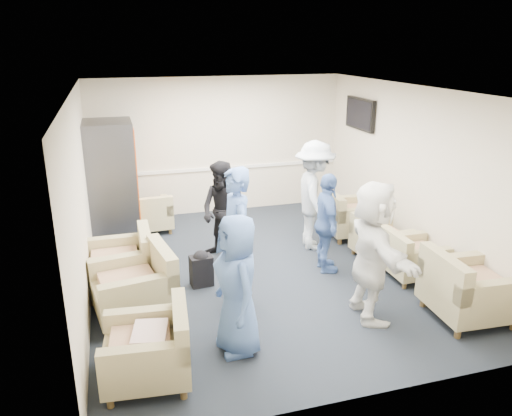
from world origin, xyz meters
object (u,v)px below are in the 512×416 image
object	(u,v)px
person_back_right	(314,196)
person_front_left	(237,285)
vending_machine	(112,180)
person_back_left	(223,212)
armchair_left_near	(152,351)
armchair_right_far	(348,217)
person_mid_right	(327,223)
armchair_right_midnear	(410,258)
person_front_right	(373,251)
armchair_right_near	(465,291)
person_mid_left	(235,238)
armchair_right_midfar	(379,241)
armchair_corner	(150,215)
armchair_left_far	(124,265)
armchair_left_mid	(139,288)

from	to	relation	value
person_back_right	person_front_left	bearing A→B (deg)	152.11
vending_machine	person_back_left	distance (m)	2.25
armchair_left_near	armchair_right_far	xyz separation A→B (m)	(3.73, 3.11, -0.00)
vending_machine	person_mid_right	distance (m)	3.85
armchair_right_midnear	person_front_right	bearing A→B (deg)	127.37
armchair_right_far	person_back_left	xyz separation A→B (m)	(-2.35, -0.36, 0.45)
person_mid_right	person_front_right	distance (m)	1.40
armchair_right_midnear	armchair_right_far	size ratio (longest dim) A/B	0.86
armchair_right_near	person_mid_right	distance (m)	2.12
armchair_left_near	person_mid_left	world-z (taller)	person_mid_left
armchair_right_midfar	armchair_corner	distance (m)	4.09
person_back_left	person_front_right	xyz separation A→B (m)	(1.36, -2.24, 0.10)
armchair_left_near	armchair_right_near	world-z (taller)	armchair_right_near
armchair_left_far	armchair_right_midfar	world-z (taller)	armchair_left_far
armchair_left_far	armchair_right_midnear	size ratio (longest dim) A/B	1.16
armchair_right_near	person_back_right	size ratio (longest dim) A/B	0.55
armchair_left_far	person_mid_right	xyz separation A→B (m)	(2.95, -0.25, 0.40)
person_mid_left	person_front_right	xyz separation A→B (m)	(1.53, -0.81, -0.04)
person_back_left	armchair_left_far	bearing A→B (deg)	-109.11
vending_machine	person_back_left	xyz separation A→B (m)	(1.63, -1.53, -0.23)
armchair_left_far	armchair_corner	bearing A→B (deg)	166.09
armchair_right_near	vending_machine	distance (m)	5.88
armchair_left_mid	person_front_right	size ratio (longest dim) A/B	0.61
armchair_right_midnear	person_mid_left	xyz separation A→B (m)	(-2.64, -0.01, 0.62)
person_front_right	armchair_right_midfar	bearing A→B (deg)	-25.21
armchair_right_midnear	armchair_right_midfar	distance (m)	0.71
armchair_right_midfar	person_front_left	distance (m)	3.32
person_front_right	vending_machine	bearing A→B (deg)	46.40
armchair_corner	person_back_right	world-z (taller)	person_back_right
armchair_left_mid	person_back_left	bearing A→B (deg)	125.09
armchair_right_far	person_mid_left	distance (m)	3.15
armchair_right_near	person_mid_right	world-z (taller)	person_mid_right
person_mid_left	person_front_right	bearing A→B (deg)	58.15
armchair_right_near	armchair_right_midnear	world-z (taller)	armchair_right_near
person_back_left	armchair_left_mid	bearing A→B (deg)	-85.62
armchair_left_mid	person_mid_left	size ratio (longest dim) A/B	0.58
armchair_left_far	armchair_right_near	distance (m)	4.52
armchair_right_far	person_front_left	xyz separation A→B (m)	(-2.76, -2.83, 0.46)
armchair_right_near	person_front_right	size ratio (longest dim) A/B	0.56
person_front_left	person_front_right	bearing A→B (deg)	92.19
armchair_corner	vending_machine	xyz separation A→B (m)	(-0.61, -0.05, 0.73)
armchair_right_midnear	person_back_left	distance (m)	2.90
armchair_left_mid	person_front_right	distance (m)	2.95
armchair_right_far	armchair_corner	distance (m)	3.59
armchair_right_near	armchair_right_far	distance (m)	2.99
armchair_left_far	armchair_right_near	size ratio (longest dim) A/B	0.91
armchair_right_midnear	person_front_left	size ratio (longest dim) A/B	0.48
armchair_right_far	person_back_right	world-z (taller)	person_back_right
armchair_right_midnear	vending_machine	bearing A→B (deg)	55.26
vending_machine	person_mid_left	bearing A→B (deg)	-63.72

